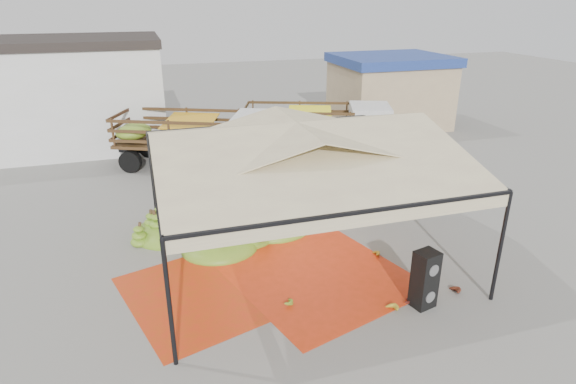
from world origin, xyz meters
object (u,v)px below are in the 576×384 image
object	(u,v)px
speaker_stack	(425,279)
truck_right	(323,124)
vendor	(322,177)
truck_left	(206,134)
banana_heap	(227,213)

from	to	relation	value
speaker_stack	truck_right	xyz separation A→B (m)	(2.15, 12.72, 0.71)
vendor	truck_left	world-z (taller)	truck_left
speaker_stack	vendor	distance (m)	7.07
speaker_stack	vendor	bearing A→B (deg)	76.44
speaker_stack	truck_left	size ratio (longest dim) A/B	0.20
banana_heap	truck_right	xyz separation A→B (m)	(6.09, 7.17, 0.82)
speaker_stack	truck_left	bearing A→B (deg)	92.62
speaker_stack	vendor	world-z (taller)	vendor
truck_right	banana_heap	bearing A→B (deg)	-110.46
banana_heap	vendor	xyz separation A→B (m)	(3.90, 1.52, 0.31)
banana_heap	truck_left	world-z (taller)	truck_left
truck_left	truck_right	bearing A→B (deg)	28.46
speaker_stack	vendor	xyz separation A→B (m)	(-0.04, 7.06, 0.20)
speaker_stack	truck_right	size ratio (longest dim) A/B	0.21
banana_heap	truck_left	distance (m)	6.76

